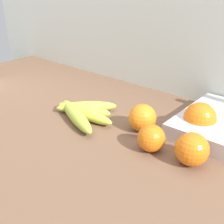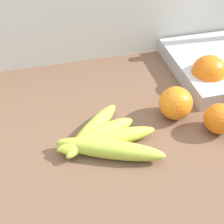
{
  "view_description": "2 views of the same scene",
  "coord_description": "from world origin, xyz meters",
  "px_view_note": "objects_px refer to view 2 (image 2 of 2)",
  "views": [
    {
      "loc": [
        0.42,
        -0.48,
        1.28
      ],
      "look_at": [
        -0.02,
        0.04,
        0.95
      ],
      "focal_mm": 45.48,
      "sensor_mm": 36.0,
      "label": 1
    },
    {
      "loc": [
        -0.21,
        -0.43,
        1.41
      ],
      "look_at": [
        -0.08,
        0.08,
        0.95
      ],
      "focal_mm": 53.43,
      "sensor_mm": 36.0,
      "label": 2
    }
  ],
  "objects_px": {
    "orange_right": "(209,72)",
    "orange_back_right": "(176,103)",
    "banana_bunch": "(103,139)",
    "orange_back_left": "(219,119)"
  },
  "relations": [
    {
      "from": "banana_bunch",
      "to": "orange_right",
      "type": "relative_size",
      "value": 2.57
    },
    {
      "from": "orange_right",
      "to": "orange_back_right",
      "type": "xyz_separation_m",
      "value": [
        -0.12,
        -0.08,
        -0.0
      ]
    },
    {
      "from": "orange_back_left",
      "to": "banana_bunch",
      "type": "bearing_deg",
      "value": 176.39
    },
    {
      "from": "orange_right",
      "to": "banana_bunch",
      "type": "bearing_deg",
      "value": -155.44
    },
    {
      "from": "orange_back_right",
      "to": "orange_right",
      "type": "bearing_deg",
      "value": 35.3
    },
    {
      "from": "banana_bunch",
      "to": "orange_back_left",
      "type": "xyz_separation_m",
      "value": [
        0.24,
        -0.02,
        0.01
      ]
    },
    {
      "from": "orange_right",
      "to": "orange_back_left",
      "type": "relative_size",
      "value": 1.28
    },
    {
      "from": "orange_back_left",
      "to": "orange_back_right",
      "type": "bearing_deg",
      "value": 137.3
    },
    {
      "from": "banana_bunch",
      "to": "orange_back_left",
      "type": "bearing_deg",
      "value": -3.61
    },
    {
      "from": "banana_bunch",
      "to": "orange_back_right",
      "type": "height_order",
      "value": "orange_back_right"
    }
  ]
}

